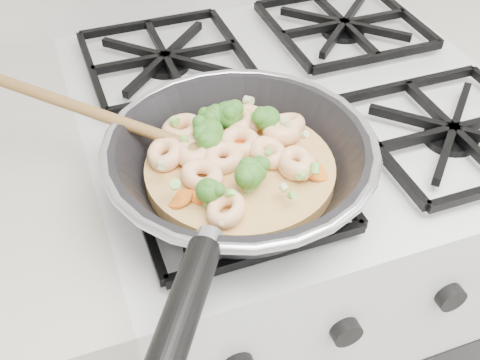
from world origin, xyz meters
name	(u,v)px	position (x,y,z in m)	size (l,w,h in m)	color
stove	(282,292)	(0.00, 1.70, 0.46)	(0.60, 0.60, 0.92)	silver
skillet	(237,163)	(-0.15, 1.54, 0.96)	(0.39, 0.48, 0.09)	black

